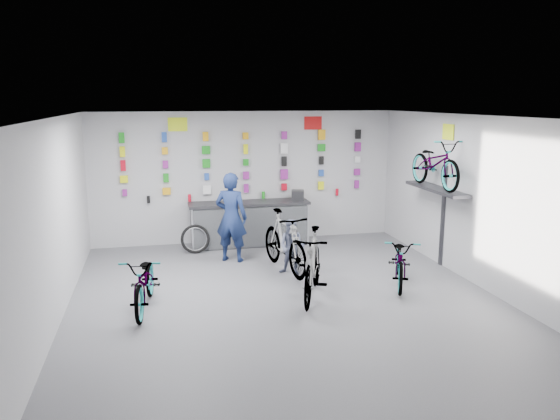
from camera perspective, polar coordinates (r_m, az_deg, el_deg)
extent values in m
plane|color=#4E4E53|center=(9.18, 0.62, -9.35)|extent=(8.00, 8.00, 0.00)
plane|color=white|center=(8.58, 0.67, 9.72)|extent=(8.00, 8.00, 0.00)
plane|color=#B3B3B5|center=(12.62, -3.62, 3.45)|extent=(7.00, 0.00, 7.00)
plane|color=#B3B3B5|center=(5.10, 11.38, -9.06)|extent=(7.00, 0.00, 7.00)
plane|color=#B3B3B5|center=(8.65, -22.52, -1.18)|extent=(0.00, 8.00, 8.00)
plane|color=#B3B3B5|center=(10.15, 20.23, 0.77)|extent=(0.00, 8.00, 8.00)
cube|color=black|center=(12.38, -3.22, -1.65)|extent=(2.60, 0.60, 0.90)
cube|color=silver|center=(12.09, -2.98, -1.83)|extent=(2.60, 0.02, 0.90)
cube|color=silver|center=(11.94, -9.14, -2.13)|extent=(0.04, 0.04, 0.96)
cube|color=silver|center=(12.37, 2.96, -1.52)|extent=(0.04, 0.04, 0.96)
cube|color=black|center=(12.27, -3.25, 0.71)|extent=(2.70, 0.66, 0.06)
cube|color=#8D2086|center=(12.45, -15.91, 1.75)|extent=(0.10, 0.06, 0.15)
cube|color=#EDA412|center=(12.43, -11.77, 1.94)|extent=(0.18, 0.06, 0.15)
cube|color=white|center=(12.48, -7.64, 2.12)|extent=(0.18, 0.06, 0.20)
cube|color=#8D2086|center=(12.59, -3.56, 2.28)|extent=(0.11, 0.06, 0.20)
cube|color=red|center=(12.77, 0.43, 2.43)|extent=(0.12, 0.06, 0.16)
cube|color=#E9EF0E|center=(13.00, 4.30, 2.57)|extent=(0.13, 0.06, 0.19)
cube|color=#8D2086|center=(13.30, 8.01, 2.68)|extent=(0.10, 0.06, 0.19)
cube|color=#E9EF0E|center=(12.40, -15.99, 3.12)|extent=(0.16, 0.06, 0.15)
cube|color=#178A1A|center=(12.39, -11.83, 3.31)|extent=(0.12, 0.06, 0.19)
cube|color=#214AAC|center=(12.44, -7.67, 3.48)|extent=(0.10, 0.06, 0.15)
cube|color=#8D2086|center=(12.55, -3.57, 3.63)|extent=(0.13, 0.06, 0.17)
cube|color=#8D2086|center=(12.72, 0.44, 3.77)|extent=(0.17, 0.06, 0.23)
cube|color=#214AAC|center=(12.96, 4.32, 3.88)|extent=(0.12, 0.06, 0.15)
cube|color=#8D2086|center=(13.25, 8.05, 3.97)|extent=(0.14, 0.06, 0.15)
cube|color=red|center=(12.37, -16.07, 4.49)|extent=(0.11, 0.06, 0.23)
cube|color=#8D2086|center=(12.35, -11.88, 4.69)|extent=(0.12, 0.06, 0.17)
cube|color=#178A1A|center=(12.40, -7.71, 4.85)|extent=(0.17, 0.06, 0.19)
cube|color=#178A1A|center=(12.51, -3.59, 5.00)|extent=(0.12, 0.06, 0.15)
cube|color=black|center=(12.69, 0.44, 5.11)|extent=(0.11, 0.06, 0.23)
cube|color=black|center=(12.92, 4.34, 5.20)|extent=(0.11, 0.06, 0.19)
cube|color=white|center=(13.22, 8.09, 5.26)|extent=(0.13, 0.06, 0.14)
cube|color=#E9EF0E|center=(12.34, -16.14, 5.87)|extent=(0.11, 0.06, 0.22)
cube|color=#EDA412|center=(12.32, -11.94, 6.07)|extent=(0.13, 0.06, 0.16)
cube|color=#178A1A|center=(12.37, -7.75, 6.23)|extent=(0.18, 0.06, 0.18)
cube|color=#E9EF0E|center=(12.48, -3.61, 6.36)|extent=(0.10, 0.06, 0.22)
cube|color=white|center=(12.66, 0.44, 6.46)|extent=(0.17, 0.06, 0.24)
cube|color=#178A1A|center=(12.89, 4.36, 6.52)|extent=(0.18, 0.06, 0.17)
cube|color=#8D2086|center=(13.19, 8.12, 6.55)|extent=(0.14, 0.06, 0.21)
cube|color=#178A1A|center=(12.31, -16.22, 7.26)|extent=(0.12, 0.06, 0.22)
cube|color=#214AAC|center=(12.29, -12.00, 7.46)|extent=(0.11, 0.06, 0.22)
cube|color=#EDA412|center=(12.34, -7.79, 7.62)|extent=(0.12, 0.06, 0.20)
cube|color=#EDA412|center=(12.46, -3.63, 7.74)|extent=(0.13, 0.06, 0.15)
cube|color=#8D2086|center=(12.63, 0.44, 7.81)|extent=(0.13, 0.06, 0.18)
cube|color=#EDA412|center=(12.87, 4.38, 7.85)|extent=(0.17, 0.06, 0.24)
cube|color=black|center=(13.17, 8.16, 7.85)|extent=(0.13, 0.06, 0.22)
cylinder|color=black|center=(12.44, -13.58, 1.07)|extent=(0.07, 0.07, 0.16)
cylinder|color=red|center=(12.46, -9.44, 1.25)|extent=(0.07, 0.07, 0.16)
cylinder|color=#178A1A|center=(12.67, -1.75, 1.58)|extent=(0.07, 0.07, 0.16)
cylinder|color=#EDA412|center=(12.87, 2.19, 1.73)|extent=(0.07, 0.07, 0.16)
cylinder|color=red|center=(13.13, 5.98, 1.88)|extent=(0.07, 0.07, 0.16)
cube|color=#333338|center=(11.05, 16.01, 2.13)|extent=(0.38, 1.90, 0.06)
cube|color=#333338|center=(11.24, 16.66, -0.62)|extent=(0.04, 0.10, 2.00)
cube|color=#E5FE20|center=(12.34, -10.65, 8.78)|extent=(0.42, 0.02, 0.30)
cube|color=red|center=(12.85, 3.47, 9.06)|extent=(0.42, 0.02, 0.30)
cube|color=#E5FE20|center=(11.02, 17.16, 7.80)|extent=(0.02, 0.40, 0.30)
imported|color=gray|center=(8.90, -13.90, -7.26)|extent=(0.82, 1.80, 0.91)
imported|color=gray|center=(9.10, 3.41, -5.72)|extent=(1.24, 1.98, 1.15)
imported|color=gray|center=(10.00, 12.49, -5.15)|extent=(1.22, 1.80, 0.90)
imported|color=gray|center=(10.48, 0.47, -3.31)|extent=(0.89, 2.02, 1.17)
imported|color=gray|center=(10.96, 15.93, 4.71)|extent=(0.63, 1.80, 0.95)
imported|color=#15234D|center=(11.11, -5.12, -0.75)|extent=(0.80, 0.70, 1.83)
imported|color=#4F556E|center=(10.30, 1.27, -3.90)|extent=(0.65, 0.61, 1.06)
torus|color=black|center=(11.91, -8.85, -3.02)|extent=(0.63, 0.19, 0.63)
torus|color=silver|center=(11.91, -8.85, -3.02)|extent=(0.51, 0.12, 0.51)
cube|color=black|center=(12.48, 1.86, 1.56)|extent=(0.34, 0.36, 0.22)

